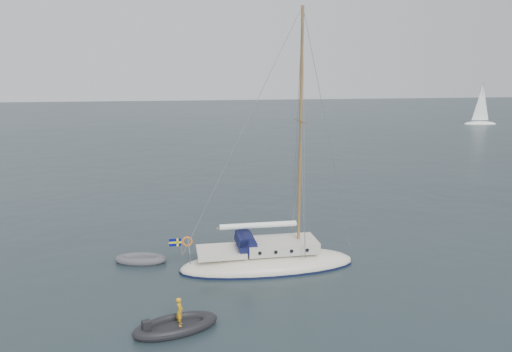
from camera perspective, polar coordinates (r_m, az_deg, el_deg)
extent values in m
plane|color=black|center=(30.35, 5.45, -8.29)|extent=(300.00, 300.00, 0.00)
ellipsoid|color=#EDE6C9|center=(27.49, 1.36, -10.10)|extent=(9.51, 2.96, 1.59)
cube|color=silver|center=(27.24, 2.91, -7.87)|extent=(3.80, 2.01, 0.58)
cube|color=#EDE6C9|center=(26.82, -4.02, -8.60)|extent=(2.54, 2.01, 0.26)
cylinder|color=#11143A|center=(26.81, -1.20, -7.54)|extent=(1.01, 1.74, 1.01)
cube|color=#11143A|center=(26.71, -1.65, -7.13)|extent=(0.48, 1.74, 0.42)
cylinder|color=#8E5D37|center=(26.04, 5.10, 4.87)|extent=(0.16, 0.16, 12.68)
cylinder|color=#8E5D37|center=(25.97, 5.13, 6.26)|extent=(0.05, 2.32, 0.05)
cylinder|color=#8E5D37|center=(26.64, 0.26, -5.75)|extent=(4.44, 0.11, 0.11)
cylinder|color=white|center=(26.62, 0.26, -5.65)|extent=(4.13, 0.30, 0.30)
cylinder|color=#9C9DA5|center=(26.56, -7.70, -7.85)|extent=(0.04, 2.32, 0.04)
torus|color=orange|center=(27.16, -7.86, -7.40)|extent=(0.57, 0.11, 0.57)
cylinder|color=#8E5D37|center=(26.59, -8.50, -8.09)|extent=(0.03, 0.03, 0.95)
cube|color=#040A69|center=(26.48, -9.21, -7.47)|extent=(0.63, 0.02, 0.40)
cube|color=yellow|center=(26.48, -9.21, -7.47)|extent=(0.66, 0.03, 0.10)
cube|color=yellow|center=(26.48, -8.96, -7.46)|extent=(0.10, 0.03, 0.42)
cylinder|color=black|center=(27.93, -0.32, -7.35)|extent=(0.19, 0.06, 0.19)
cylinder|color=black|center=(26.05, 0.41, -8.81)|extent=(0.19, 0.06, 0.19)
cylinder|color=black|center=(28.07, 1.40, -7.25)|extent=(0.19, 0.06, 0.19)
cylinder|color=black|center=(26.21, 2.26, -8.69)|extent=(0.19, 0.06, 0.19)
cylinder|color=black|center=(28.24, 3.10, -7.14)|extent=(0.19, 0.06, 0.19)
cylinder|color=black|center=(26.38, 4.07, -8.57)|extent=(0.19, 0.06, 0.19)
cylinder|color=black|center=(28.43, 4.77, -7.04)|extent=(0.19, 0.06, 0.19)
cylinder|color=black|center=(26.59, 5.86, -8.44)|extent=(0.19, 0.06, 0.19)
cube|color=#55545A|center=(28.91, -13.03, -9.35)|extent=(1.76, 0.73, 0.10)
cube|color=black|center=(21.74, -9.14, -16.68)|extent=(2.24, 0.94, 0.11)
cube|color=black|center=(21.64, -12.52, -16.09)|extent=(0.33, 0.33, 0.56)
imported|color=orange|center=(21.43, -8.68, -15.13)|extent=(0.40, 0.51, 1.23)
ellipsoid|color=white|center=(108.17, 24.21, 5.44)|extent=(6.46, 2.15, 1.08)
cylinder|color=#9C9DA5|center=(107.84, 24.41, 7.69)|extent=(0.11, 0.11, 7.54)
cone|color=white|center=(107.81, 24.38, 7.69)|extent=(3.45, 3.45, 7.00)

